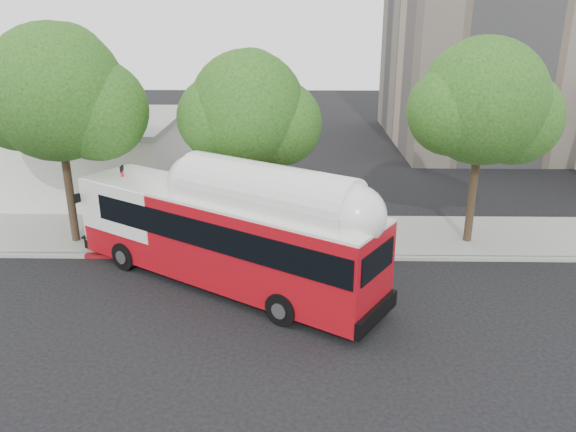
{
  "coord_description": "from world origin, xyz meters",
  "views": [
    {
      "loc": [
        1.2,
        -18.23,
        10.0
      ],
      "look_at": [
        0.81,
        3.0,
        2.29
      ],
      "focal_mm": 35.0,
      "sensor_mm": 36.0,
      "label": 1
    }
  ],
  "objects": [
    {
      "name": "ground",
      "position": [
        0.0,
        0.0,
        0.0
      ],
      "size": [
        120.0,
        120.0,
        0.0
      ],
      "primitive_type": "plane",
      "color": "black",
      "rests_on": "ground"
    },
    {
      "name": "sidewalk",
      "position": [
        0.0,
        6.5,
        0.07
      ],
      "size": [
        60.0,
        5.0,
        0.15
      ],
      "primitive_type": "cube",
      "color": "gray",
      "rests_on": "ground"
    },
    {
      "name": "curb_strip",
      "position": [
        0.0,
        3.9,
        0.07
      ],
      "size": [
        60.0,
        0.3,
        0.15
      ],
      "primitive_type": "cube",
      "color": "gray",
      "rests_on": "ground"
    },
    {
      "name": "red_curb_segment",
      "position": [
        -3.0,
        3.9,
        0.08
      ],
      "size": [
        10.0,
        0.32,
        0.16
      ],
      "primitive_type": "cube",
      "color": "maroon",
      "rests_on": "ground"
    },
    {
      "name": "street_tree_left",
      "position": [
        -8.53,
        5.56,
        6.6
      ],
      "size": [
        6.67,
        5.8,
        9.74
      ],
      "color": "#2D2116",
      "rests_on": "ground"
    },
    {
      "name": "street_tree_mid",
      "position": [
        -0.59,
        6.06,
        5.91
      ],
      "size": [
        5.75,
        5.0,
        8.62
      ],
      "color": "#2D2116",
      "rests_on": "ground"
    },
    {
      "name": "street_tree_right",
      "position": [
        9.44,
        5.86,
        6.26
      ],
      "size": [
        6.21,
        5.4,
        9.18
      ],
      "color": "#2D2116",
      "rests_on": "ground"
    },
    {
      "name": "low_commercial_bldg",
      "position": [
        -14.0,
        14.0,
        2.15
      ],
      "size": [
        16.2,
        10.2,
        4.25
      ],
      "color": "silver",
      "rests_on": "ground"
    },
    {
      "name": "transit_bus",
      "position": [
        -1.6,
        1.51,
        1.92
      ],
      "size": [
        12.98,
        9.55,
        4.11
      ],
      "rotation": [
        0.0,
        0.0,
        -0.57
      ],
      "color": "#A90B15",
      "rests_on": "ground"
    },
    {
      "name": "signal_pole",
      "position": [
        -6.09,
        4.1,
        2.08
      ],
      "size": [
        0.12,
        0.38,
        4.05
      ],
      "color": "red",
      "rests_on": "ground"
    }
  ]
}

